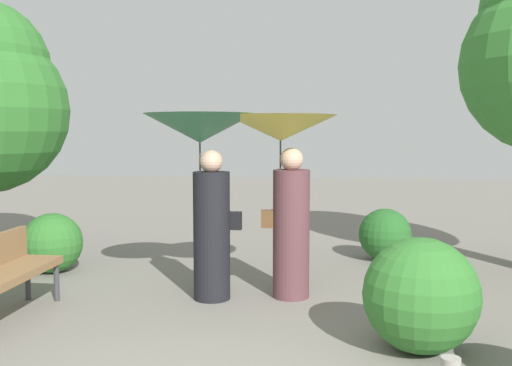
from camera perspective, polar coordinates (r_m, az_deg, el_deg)
name	(u,v)px	position (r m, az deg, el deg)	size (l,w,h in m)	color
person_left	(204,164)	(6.27, -5.29, 1.90)	(1.24, 1.24, 2.09)	black
person_right	(284,166)	(6.33, 2.90, 1.73)	(1.26, 1.26, 2.07)	#563338
park_bench	(0,270)	(6.23, -24.53, -8.01)	(0.49, 1.50, 0.83)	#38383D
bush_path_right	(385,234)	(8.51, 12.94, -5.11)	(0.77, 0.77, 0.77)	#235B23
bush_behind_bench	(52,243)	(8.06, -19.96, -5.73)	(0.80, 0.80, 0.80)	#2D6B28
bush_far_side	(421,295)	(5.09, 16.36, -10.85)	(0.99, 0.99, 0.99)	#2D6B28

